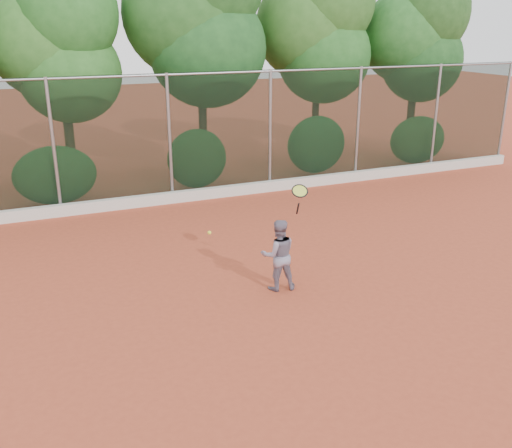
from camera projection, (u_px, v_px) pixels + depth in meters
name	position (u px, v px, depth m)	size (l,w,h in m)	color
ground	(278.00, 309.00, 9.99)	(80.00, 80.00, 0.00)	#A94228
concrete_curb	(174.00, 197.00, 15.86)	(24.00, 0.20, 0.30)	beige
tennis_player	(278.00, 255.00, 10.53)	(0.67, 0.52, 1.37)	slate
chainlink_fence	(169.00, 135.00, 15.45)	(24.09, 0.09, 3.50)	black
foliage_backdrop	(128.00, 35.00, 16.12)	(23.70, 3.63, 7.55)	#432A19
tennis_racket	(300.00, 193.00, 10.17)	(0.36, 0.33, 0.58)	black
tennis_ball_in_flight	(209.00, 233.00, 9.58)	(0.07, 0.07, 0.07)	yellow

